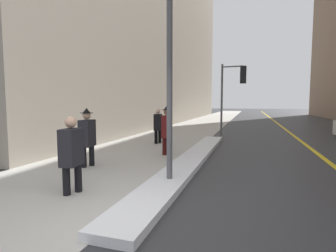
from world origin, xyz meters
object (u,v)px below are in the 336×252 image
Objects in this scene: traffic_light_near at (235,84)px; pedestrian_in_fedora at (167,128)px; pedestrian_in_glasses at (158,124)px; pedestrian_nearside at (87,135)px; lamp_post at (170,30)px; pedestrian_trailing at (72,151)px.

traffic_light_near is 2.34× the size of pedestrian_in_fedora.
traffic_light_near is at bearing 136.77° from pedestrian_in_glasses.
traffic_light_near is at bearing 150.06° from pedestrian_nearside.
pedestrian_trailing is (-1.57, -1.06, -2.33)m from lamp_post.
traffic_light_near is 2.57× the size of pedestrian_in_glasses.
pedestrian_in_fedora reaches higher than pedestrian_trailing.
lamp_post reaches higher than pedestrian_trailing.
pedestrian_nearside is 1.07× the size of pedestrian_in_glasses.
lamp_post is at bearing 9.67° from pedestrian_in_fedora.
pedestrian_trailing is at bearing 18.01° from pedestrian_nearside.
pedestrian_nearside is 0.97× the size of pedestrian_in_fedora.
pedestrian_trailing is 0.99× the size of pedestrian_in_glasses.
pedestrian_in_fedora is at bearing -101.05° from traffic_light_near.
lamp_post is 3.50m from pedestrian_nearside.
pedestrian_in_fedora is at bearing 17.71° from pedestrian_in_glasses.
traffic_light_near is at bearing 155.39° from pedestrian_in_fedora.
traffic_light_near reaches higher than pedestrian_trailing.
lamp_post is 3.27× the size of pedestrian_in_fedora.
lamp_post is at bearing 115.01° from pedestrian_trailing.
lamp_post is 3.36× the size of pedestrian_nearside.
pedestrian_in_fedora is 2.40m from pedestrian_in_glasses.
pedestrian_in_fedora is (-1.03, 3.04, -2.25)m from lamp_post.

